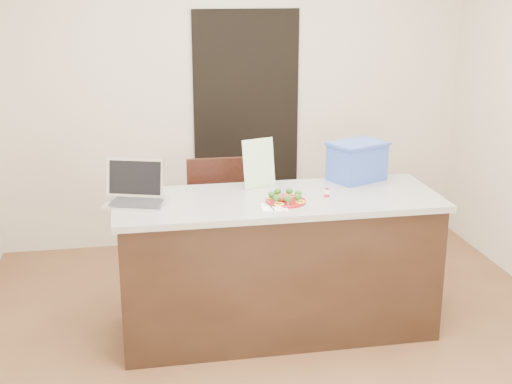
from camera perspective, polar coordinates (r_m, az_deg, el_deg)
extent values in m
plane|color=brown|center=(4.63, 2.32, -12.29)|extent=(4.00, 4.00, 0.00)
plane|color=beige|center=(6.07, -1.76, 8.33)|extent=(4.00, 0.00, 4.00)
plane|color=beige|center=(2.33, 13.76, -6.63)|extent=(4.00, 0.00, 4.00)
cube|color=black|center=(6.13, -0.78, 5.09)|extent=(0.90, 0.02, 2.00)
cube|color=black|center=(4.66, 1.69, -6.08)|extent=(2.00, 0.70, 0.88)
cube|color=beige|center=(4.50, 1.74, -0.68)|extent=(2.06, 0.76, 0.04)
cylinder|color=maroon|center=(4.39, 2.38, -0.75)|extent=(0.25, 0.25, 0.01)
torus|color=maroon|center=(4.39, 2.38, -0.69)|extent=(0.25, 0.25, 0.01)
sphere|color=brown|center=(4.38, 2.38, -0.43)|extent=(0.04, 0.04, 0.04)
sphere|color=brown|center=(4.40, 2.70, -0.35)|extent=(0.04, 0.04, 0.04)
sphere|color=brown|center=(4.41, 2.30, -0.30)|extent=(0.04, 0.04, 0.04)
sphere|color=brown|center=(4.39, 1.98, -0.38)|extent=(0.04, 0.04, 0.04)
sphere|color=brown|center=(4.36, 2.06, -0.51)|extent=(0.04, 0.04, 0.04)
sphere|color=brown|center=(4.35, 2.47, -0.56)|extent=(0.04, 0.04, 0.04)
ellipsoid|color=#194412|center=(4.38, 1.27, -0.20)|extent=(0.04, 0.04, 0.04)
ellipsoid|color=#194412|center=(4.32, 1.64, -0.48)|extent=(0.04, 0.04, 0.04)
ellipsoid|color=#194412|center=(4.30, 2.58, -0.57)|extent=(0.04, 0.04, 0.04)
ellipsoid|color=#194412|center=(4.34, 3.38, -0.40)|extent=(0.04, 0.04, 0.04)
ellipsoid|color=#194412|center=(4.41, 3.41, -0.12)|extent=(0.04, 0.04, 0.04)
ellipsoid|color=#194412|center=(4.46, 2.68, 0.08)|extent=(0.04, 0.04, 0.04)
ellipsoid|color=#194412|center=(4.44, 1.74, 0.04)|extent=(0.04, 0.04, 0.04)
torus|color=#FFF91A|center=(4.42, 1.22, -0.45)|extent=(0.06, 0.06, 0.01)
torus|color=#FFF91A|center=(4.30, 1.86, -0.97)|extent=(0.06, 0.06, 0.01)
torus|color=#FFF91A|center=(4.35, 3.56, -0.78)|extent=(0.06, 0.06, 0.01)
torus|color=#FFF91A|center=(4.47, 2.88, -0.27)|extent=(0.06, 0.06, 0.01)
cube|color=white|center=(4.29, 1.47, -1.22)|extent=(0.17, 0.17, 0.01)
cube|color=#B8B7BC|center=(4.27, 1.27, -1.25)|extent=(0.02, 0.11, 0.00)
cube|color=#B8B7BC|center=(4.32, 1.11, -1.00)|extent=(0.03, 0.05, 0.00)
cube|color=white|center=(4.25, 1.99, -1.29)|extent=(0.05, 0.09, 0.01)
cube|color=#B8B7BC|center=(4.34, 1.73, -0.91)|extent=(0.05, 0.11, 0.00)
cylinder|color=silver|center=(4.48, 5.68, -0.24)|extent=(0.03, 0.03, 0.05)
cylinder|color=silver|center=(4.47, 5.69, 0.14)|extent=(0.02, 0.02, 0.01)
cylinder|color=red|center=(4.46, 5.70, 0.27)|extent=(0.02, 0.02, 0.01)
cylinder|color=red|center=(4.48, 5.68, -0.27)|extent=(0.03, 0.03, 0.02)
cube|color=silver|center=(4.41, -9.55, -0.90)|extent=(0.42, 0.35, 0.02)
cube|color=silver|center=(4.49, -9.67, 1.16)|extent=(0.36, 0.17, 0.24)
cube|color=black|center=(4.48, -9.67, 1.13)|extent=(0.33, 0.15, 0.21)
cube|color=#272729|center=(4.39, -9.55, -0.83)|extent=(0.35, 0.26, 0.00)
cube|color=white|center=(4.67, 0.22, 2.32)|extent=(0.23, 0.12, 0.32)
cube|color=#2F4EAC|center=(4.89, 8.08, 2.34)|extent=(0.42, 0.37, 0.25)
cube|color=#2F4EAC|center=(4.85, 8.15, 3.86)|extent=(0.44, 0.39, 0.02)
cube|color=#381710|center=(5.25, -2.93, -3.17)|extent=(0.44, 0.44, 0.04)
cube|color=#381710|center=(5.35, -3.25, 0.19)|extent=(0.43, 0.05, 0.49)
cylinder|color=#381710|center=(5.15, -4.64, -6.37)|extent=(0.04, 0.04, 0.46)
cylinder|color=#381710|center=(5.19, -0.61, -6.09)|extent=(0.04, 0.04, 0.46)
cylinder|color=#381710|center=(5.48, -5.05, -4.87)|extent=(0.04, 0.04, 0.46)
cylinder|color=#381710|center=(5.53, -1.27, -4.63)|extent=(0.04, 0.04, 0.46)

